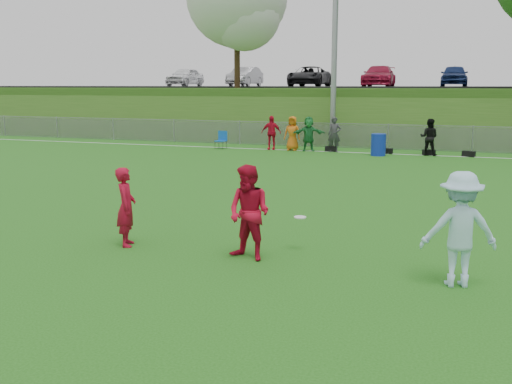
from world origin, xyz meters
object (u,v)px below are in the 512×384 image
at_px(player_red_center, 249,213).
at_px(recycling_bin, 378,145).
at_px(player_red_left, 126,207).
at_px(player_blue, 460,229).
at_px(frisbee, 300,217).

bearing_deg(player_red_center, recycling_bin, 105.08).
bearing_deg(player_red_center, player_red_left, -165.41).
xyz_separation_m(player_red_left, player_blue, (6.34, -0.33, 0.14)).
relative_size(frisbee, recycling_bin, 0.24).
bearing_deg(frisbee, player_red_center, -131.24).
bearing_deg(recycling_bin, frisbee, -88.58).
distance_m(player_red_center, recycling_bin, 16.90).
relative_size(player_blue, frisbee, 7.76).
relative_size(player_red_left, player_red_center, 0.90).
xyz_separation_m(player_red_center, recycling_bin, (0.36, 16.89, -0.39)).
distance_m(player_red_center, frisbee, 1.16).
distance_m(player_red_left, frisbee, 3.50).
bearing_deg(recycling_bin, player_blue, -79.04).
relative_size(player_red_center, player_blue, 0.95).
xyz_separation_m(player_red_center, frisbee, (0.75, 0.86, -0.22)).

